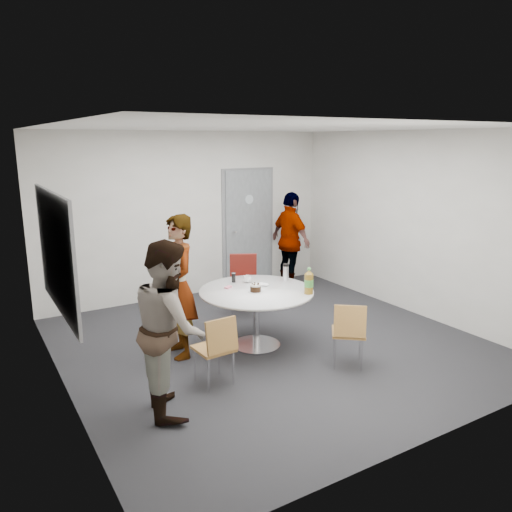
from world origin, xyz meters
TOP-DOWN VIEW (x-y plane):
  - floor at (0.00, 0.00)m, footprint 5.00×5.00m
  - ceiling at (0.00, 0.00)m, footprint 5.00×5.00m
  - wall_back at (0.00, 2.50)m, footprint 5.00×0.00m
  - wall_left at (-2.50, 0.00)m, footprint 0.00×5.00m
  - wall_right at (2.50, 0.00)m, footprint 0.00×5.00m
  - wall_front at (0.00, -2.50)m, footprint 5.00×0.00m
  - door at (1.10, 2.48)m, footprint 1.02×0.17m
  - whiteboard at (-2.46, 0.20)m, footprint 0.04×1.90m
  - table at (-0.16, 0.03)m, footprint 1.42×1.42m
  - chair_near_left at (-1.10, -0.65)m, footprint 0.39×0.42m
  - chair_near_right at (0.38, -1.03)m, footprint 0.54×0.54m
  - chair_far at (0.29, 1.23)m, footprint 0.58×0.60m
  - person_main at (-1.12, 0.30)m, footprint 0.48×0.67m
  - person_left at (-1.68, -0.82)m, footprint 0.80×0.93m
  - person_right at (1.65, 1.95)m, footprint 0.44×1.00m

SIDE VIEW (x-z plane):
  - floor at x=0.00m, z-range 0.00..0.00m
  - chair_near_right at x=0.38m, z-range 0.08..0.86m
  - chair_near_left at x=-1.10m, z-range 0.08..0.86m
  - chair_far at x=0.29m, z-range 0.10..0.99m
  - table at x=-0.16m, z-range 0.11..1.17m
  - person_left at x=-1.68m, z-range 0.00..1.68m
  - person_right at x=1.65m, z-range 0.00..1.69m
  - person_main at x=-1.12m, z-range 0.00..1.72m
  - door at x=1.10m, z-range -0.03..2.09m
  - wall_back at x=0.00m, z-range -1.15..3.85m
  - wall_left at x=-2.50m, z-range -1.15..3.85m
  - wall_right at x=2.50m, z-range -1.15..3.85m
  - wall_front at x=0.00m, z-range -1.15..3.85m
  - whiteboard at x=-2.46m, z-range 0.82..2.08m
  - ceiling at x=0.00m, z-range 2.70..2.70m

